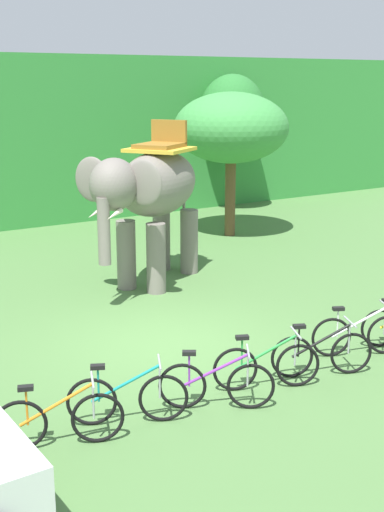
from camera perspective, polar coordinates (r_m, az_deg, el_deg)
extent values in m
plane|color=#4C753D|center=(12.49, -1.89, -7.44)|extent=(80.00, 80.00, 0.00)
cylinder|color=brown|center=(20.93, 3.23, 4.91)|extent=(0.32, 0.32, 2.35)
ellipsoid|color=#3D8E42|center=(20.68, 3.32, 10.74)|extent=(3.46, 3.46, 2.12)
cylinder|color=brown|center=(25.16, 3.33, 6.45)|extent=(0.21, 0.21, 2.27)
ellipsoid|color=#28702D|center=(24.93, 3.42, 11.88)|extent=(2.41, 2.41, 2.78)
ellipsoid|color=slate|center=(15.90, -2.87, 6.12)|extent=(3.19, 2.78, 1.50)
cylinder|color=slate|center=(15.26, -3.04, -0.19)|extent=(0.44, 0.44, 1.60)
cylinder|color=slate|center=(15.62, -5.55, 0.11)|extent=(0.44, 0.44, 1.60)
cylinder|color=slate|center=(16.83, -0.24, 1.23)|extent=(0.44, 0.44, 1.60)
cylinder|color=slate|center=(17.15, -2.58, 1.48)|extent=(0.44, 0.44, 1.60)
ellipsoid|color=slate|center=(14.13, -6.59, 6.01)|extent=(1.47, 1.44, 1.10)
ellipsoid|color=slate|center=(13.95, -4.07, 6.16)|extent=(0.60, 0.79, 0.96)
ellipsoid|color=slate|center=(14.58, -8.40, 6.40)|extent=(0.60, 0.79, 0.96)
cylinder|color=slate|center=(13.92, -7.42, 2.08)|extent=(0.26, 0.26, 1.40)
cone|color=beige|center=(13.78, -6.58, 3.46)|extent=(0.53, 0.41, 0.21)
cone|color=beige|center=(14.01, -8.13, 3.59)|extent=(0.53, 0.41, 0.21)
cube|color=gold|center=(15.90, -2.74, 8.95)|extent=(1.82, 1.83, 0.08)
cube|color=olive|center=(15.89, -2.74, 9.28)|extent=(1.41, 1.36, 0.10)
cube|color=olive|center=(16.31, -1.95, 10.41)|extent=(0.58, 0.80, 0.56)
cylinder|color=slate|center=(17.23, -0.69, 5.28)|extent=(0.08, 0.08, 0.90)
torus|color=black|center=(9.29, -14.27, -13.67)|extent=(0.68, 0.29, 0.71)
torus|color=black|center=(9.29, -7.94, -13.36)|extent=(0.68, 0.29, 0.71)
cylinder|color=orange|center=(9.16, -11.34, -12.16)|extent=(0.93, 0.38, 0.54)
cylinder|color=orange|center=(9.17, -13.74, -12.21)|extent=(0.03, 0.03, 0.52)
cube|color=black|center=(9.06, -13.84, -10.74)|extent=(0.22, 0.16, 0.06)
cylinder|color=#9E9EA3|center=(9.16, -8.32, -11.83)|extent=(0.03, 0.03, 0.55)
cylinder|color=#9E9EA3|center=(9.04, -8.38, -10.30)|extent=(0.21, 0.50, 0.03)
torus|color=black|center=(9.72, -8.44, -12.05)|extent=(0.66, 0.35, 0.71)
torus|color=black|center=(9.72, -2.42, -11.87)|extent=(0.66, 0.35, 0.71)
cylinder|color=teal|center=(9.60, -5.61, -10.64)|extent=(0.90, 0.46, 0.54)
cylinder|color=teal|center=(9.60, -7.89, -10.65)|extent=(0.03, 0.03, 0.52)
cube|color=black|center=(9.49, -7.95, -9.23)|extent=(0.22, 0.18, 0.06)
cylinder|color=#9E9EA3|center=(9.60, -2.74, -10.38)|extent=(0.03, 0.03, 0.55)
cylinder|color=#9E9EA3|center=(9.49, -2.76, -8.90)|extent=(0.25, 0.48, 0.03)
torus|color=black|center=(10.06, -0.82, -10.90)|extent=(0.63, 0.42, 0.71)
torus|color=black|center=(10.09, 4.97, -10.88)|extent=(0.63, 0.42, 0.71)
cylinder|color=purple|center=(9.96, 1.95, -9.60)|extent=(0.84, 0.56, 0.54)
cylinder|color=purple|center=(9.95, -0.24, -9.55)|extent=(0.03, 0.03, 0.52)
cube|color=black|center=(9.85, -0.24, -8.17)|extent=(0.22, 0.19, 0.06)
cylinder|color=#9E9EA3|center=(9.97, 4.72, -9.43)|extent=(0.03, 0.03, 0.55)
cylinder|color=#9E9EA3|center=(9.87, 4.75, -8.00)|extent=(0.31, 0.46, 0.03)
torus|color=black|center=(10.62, 3.66, -9.50)|extent=(0.67, 0.33, 0.71)
torus|color=black|center=(10.87, 8.89, -9.08)|extent=(0.67, 0.33, 0.71)
cylinder|color=green|center=(10.63, 6.21, -8.08)|extent=(0.91, 0.42, 0.54)
cylinder|color=green|center=(10.54, 4.22, -8.17)|extent=(0.03, 0.03, 0.52)
cube|color=black|center=(10.44, 4.25, -6.86)|extent=(0.22, 0.17, 0.06)
cylinder|color=#9E9EA3|center=(10.74, 8.69, -7.74)|extent=(0.03, 0.03, 0.55)
cylinder|color=#9E9EA3|center=(10.64, 8.75, -6.39)|extent=(0.24, 0.49, 0.03)
torus|color=black|center=(11.16, 8.43, -8.41)|extent=(0.67, 0.33, 0.71)
torus|color=black|center=(11.48, 13.25, -7.98)|extent=(0.67, 0.33, 0.71)
cylinder|color=black|center=(11.21, 10.81, -7.03)|extent=(0.91, 0.42, 0.54)
cylinder|color=black|center=(11.09, 8.97, -7.13)|extent=(0.03, 0.03, 0.52)
cube|color=black|center=(11.00, 9.03, -5.87)|extent=(0.22, 0.17, 0.06)
cylinder|color=#9E9EA3|center=(11.36, 13.09, -6.70)|extent=(0.03, 0.03, 0.55)
cylinder|color=#9E9EA3|center=(11.27, 13.17, -5.42)|extent=(0.23, 0.49, 0.03)
torus|color=black|center=(12.09, 11.65, -6.72)|extent=(0.66, 0.35, 0.71)
cylinder|color=silver|center=(12.16, 13.84, -5.46)|extent=(0.90, 0.45, 0.54)
cylinder|color=silver|center=(12.03, 12.16, -5.53)|extent=(0.03, 0.03, 0.52)
cube|color=black|center=(11.95, 12.23, -4.36)|extent=(0.22, 0.18, 0.06)
torus|color=black|center=(12.73, 15.56, -5.86)|extent=(0.64, 0.39, 0.71)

